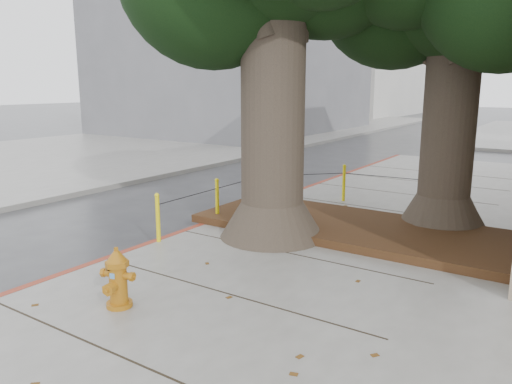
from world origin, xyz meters
TOP-DOWN VIEW (x-y plane):
  - ground at (0.00, 0.00)m, footprint 140.00×140.00m
  - sidewalk_opposite at (-14.00, 10.00)m, footprint 14.00×60.00m
  - curb_red at (-2.00, 2.50)m, footprint 0.14×26.00m
  - planter_bed at (0.90, 3.90)m, footprint 6.40×2.60m
  - building_far_grey at (-15.00, 22.00)m, footprint 12.00×16.00m
  - building_far_white at (-17.00, 45.00)m, footprint 12.00×18.00m
  - bollard_ring at (-0.87, 4.38)m, footprint 3.79×5.39m
  - fire_hydrant at (-0.31, -1.15)m, footprint 0.44×0.43m
  - car_dark at (-11.09, 19.26)m, footprint 2.19×4.52m

SIDE VIEW (x-z plane):
  - ground at x=0.00m, z-range 0.00..0.00m
  - sidewalk_opposite at x=-14.00m, z-range 0.00..0.15m
  - curb_red at x=-2.00m, z-range -0.01..0.15m
  - planter_bed at x=0.90m, z-range 0.15..0.31m
  - fire_hydrant at x=-0.31m, z-range 0.14..0.97m
  - car_dark at x=-11.09m, z-range 0.00..1.27m
  - bollard_ring at x=-0.87m, z-range 0.19..1.14m
  - building_far_grey at x=-15.00m, z-range 0.00..12.00m
  - building_far_white at x=-17.00m, z-range 0.00..15.00m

